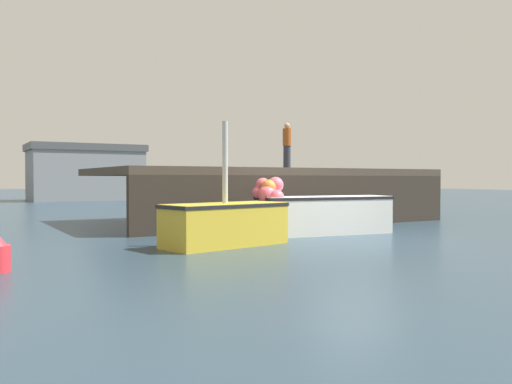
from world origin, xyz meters
TOP-DOWN VIEW (x-y plane):
  - ground at (0.00, 0.00)m, footprint 120.00×160.00m
  - pier at (1.08, 5.90)m, footprint 12.11×6.47m
  - fishing_boat_near_left at (-3.52, 0.42)m, footprint 3.24×1.80m
  - fishing_boat_near_right at (0.02, 1.42)m, footprint 4.12×1.62m
  - dockworker at (2.49, 6.91)m, footprint 0.34×0.34m
  - warehouse at (-0.40, 29.66)m, footprint 8.08×4.72m

SIDE VIEW (x-z plane):
  - ground at x=0.00m, z-range -0.10..0.00m
  - fishing_boat_near_left at x=-3.52m, z-range -0.92..2.02m
  - fishing_boat_near_right at x=0.02m, z-range -0.18..1.46m
  - pier at x=1.08m, z-range 0.62..2.57m
  - warehouse at x=-0.40m, z-range 0.02..4.11m
  - dockworker at x=2.49m, z-range 1.96..3.81m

